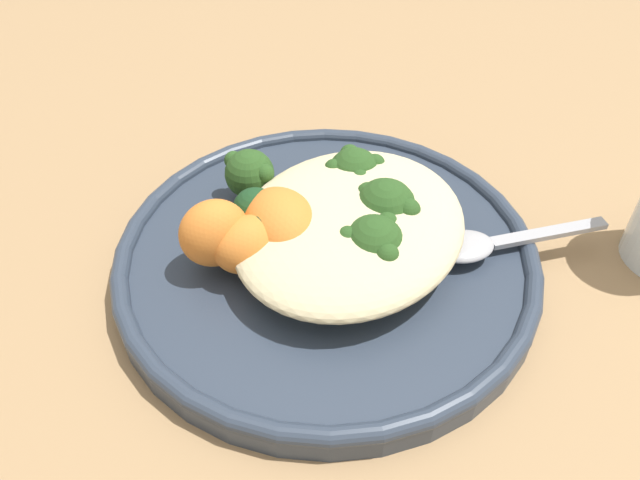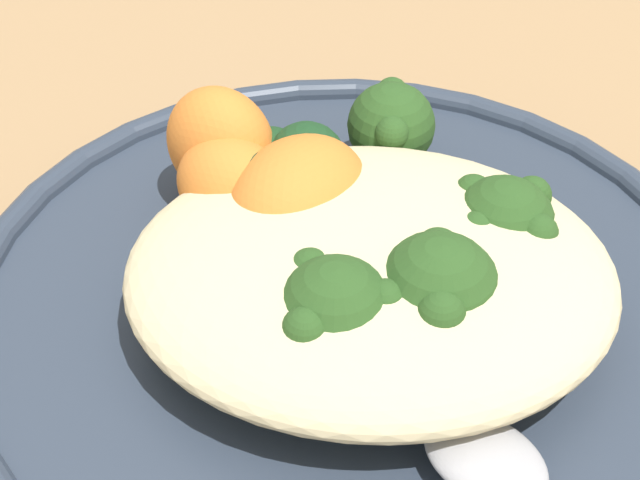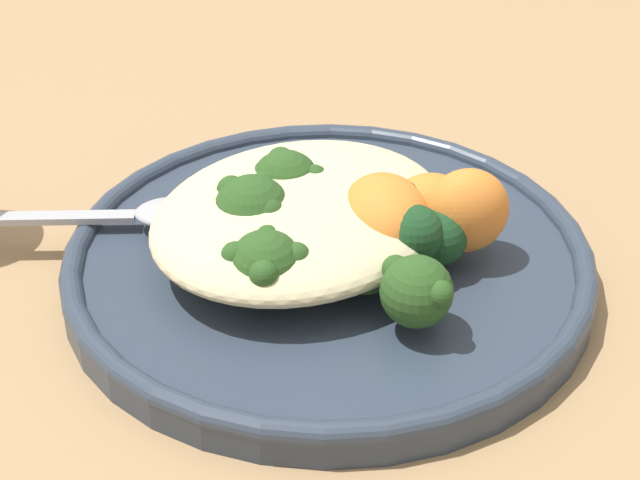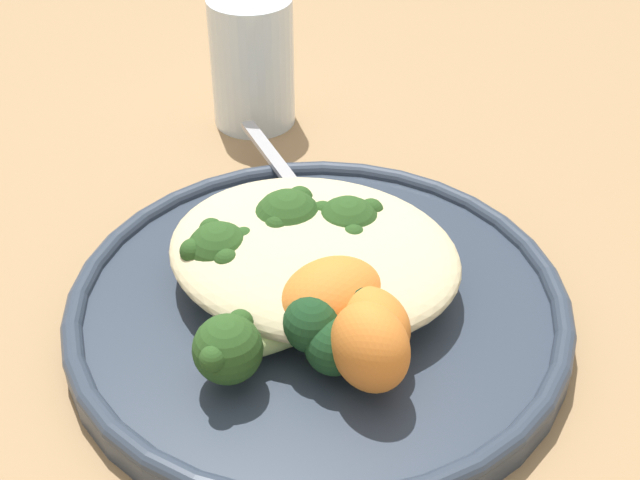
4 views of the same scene
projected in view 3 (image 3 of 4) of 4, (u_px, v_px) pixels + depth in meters
ground_plane at (327, 261)px, 0.59m from camera, size 4.00×4.00×0.00m
plate at (328, 261)px, 0.57m from camera, size 0.28×0.28×0.02m
quinoa_mound at (298, 214)px, 0.56m from camera, size 0.17×0.14×0.03m
broccoli_stalk_0 at (296, 189)px, 0.58m from camera, size 0.07×0.09×0.04m
broccoli_stalk_1 at (263, 215)px, 0.55m from camera, size 0.09×0.07×0.04m
broccoli_stalk_2 at (291, 256)px, 0.53m from camera, size 0.12×0.04×0.04m
broccoli_stalk_3 at (370, 249)px, 0.54m from camera, size 0.08×0.07×0.03m
broccoli_stalk_4 at (405, 271)px, 0.52m from camera, size 0.08×0.12×0.04m
sweet_potato_chunk_0 at (429, 208)px, 0.56m from camera, size 0.06×0.05×0.04m
sweet_potato_chunk_1 at (467, 211)px, 0.55m from camera, size 0.06×0.05×0.05m
sweet_potato_chunk_2 at (385, 217)px, 0.55m from camera, size 0.07×0.07×0.04m
kale_tuft at (417, 227)px, 0.55m from camera, size 0.05×0.05×0.04m
spoon at (148, 214)px, 0.58m from camera, size 0.11×0.10×0.01m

